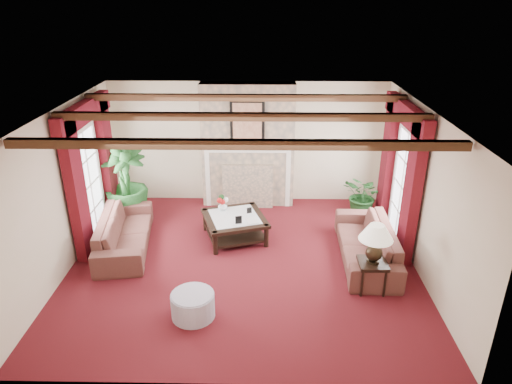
{
  "coord_description": "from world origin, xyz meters",
  "views": [
    {
      "loc": [
        0.35,
        -6.91,
        4.4
      ],
      "look_at": [
        0.22,
        0.4,
        1.19
      ],
      "focal_mm": 32.0,
      "sensor_mm": 36.0,
      "label": 1
    }
  ],
  "objects_px": {
    "sofa_right": "(367,237)",
    "potted_palm": "(127,198)",
    "coffee_table": "(235,227)",
    "ottoman": "(193,305)",
    "sofa_left": "(124,227)",
    "side_table": "(371,276)"
  },
  "relations": [
    {
      "from": "sofa_left",
      "to": "potted_palm",
      "type": "relative_size",
      "value": 1.28
    },
    {
      "from": "potted_palm",
      "to": "ottoman",
      "type": "relative_size",
      "value": 2.73
    },
    {
      "from": "side_table",
      "to": "sofa_left",
      "type": "bearing_deg",
      "value": 163.6
    },
    {
      "from": "sofa_right",
      "to": "coffee_table",
      "type": "height_order",
      "value": "sofa_right"
    },
    {
      "from": "sofa_left",
      "to": "side_table",
      "type": "xyz_separation_m",
      "value": [
        4.31,
        -1.27,
        -0.16
      ]
    },
    {
      "from": "potted_palm",
      "to": "sofa_left",
      "type": "bearing_deg",
      "value": -77.42
    },
    {
      "from": "potted_palm",
      "to": "coffee_table",
      "type": "height_order",
      "value": "potted_palm"
    },
    {
      "from": "sofa_right",
      "to": "potted_palm",
      "type": "distance_m",
      "value": 4.95
    },
    {
      "from": "potted_palm",
      "to": "ottoman",
      "type": "distance_m",
      "value": 3.7
    },
    {
      "from": "side_table",
      "to": "ottoman",
      "type": "relative_size",
      "value": 0.81
    },
    {
      "from": "coffee_table",
      "to": "ottoman",
      "type": "height_order",
      "value": "coffee_table"
    },
    {
      "from": "sofa_right",
      "to": "ottoman",
      "type": "height_order",
      "value": "sofa_right"
    },
    {
      "from": "sofa_left",
      "to": "ottoman",
      "type": "bearing_deg",
      "value": -150.11
    },
    {
      "from": "potted_palm",
      "to": "side_table",
      "type": "xyz_separation_m",
      "value": [
        4.59,
        -2.51,
        -0.19
      ]
    },
    {
      "from": "side_table",
      "to": "ottoman",
      "type": "bearing_deg",
      "value": -165.68
    },
    {
      "from": "sofa_left",
      "to": "potted_palm",
      "type": "distance_m",
      "value": 1.27
    },
    {
      "from": "coffee_table",
      "to": "side_table",
      "type": "height_order",
      "value": "side_table"
    },
    {
      "from": "sofa_left",
      "to": "ottoman",
      "type": "distance_m",
      "value": 2.52
    },
    {
      "from": "sofa_right",
      "to": "coffee_table",
      "type": "xyz_separation_m",
      "value": [
        -2.39,
        0.71,
        -0.21
      ]
    },
    {
      "from": "coffee_table",
      "to": "ottoman",
      "type": "relative_size",
      "value": 1.73
    },
    {
      "from": "sofa_left",
      "to": "potted_palm",
      "type": "xyz_separation_m",
      "value": [
        -0.28,
        1.24,
        0.02
      ]
    },
    {
      "from": "sofa_right",
      "to": "potted_palm",
      "type": "relative_size",
      "value": 1.28
    }
  ]
}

